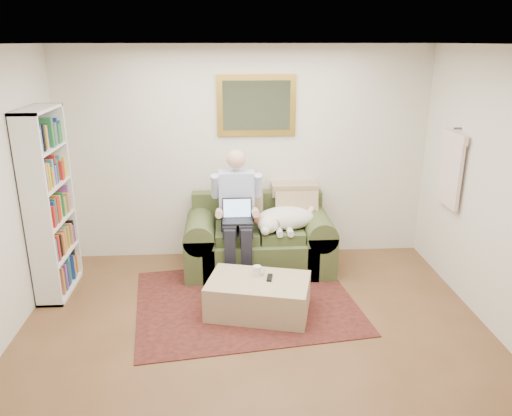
{
  "coord_description": "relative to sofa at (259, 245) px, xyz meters",
  "views": [
    {
      "loc": [
        -0.25,
        -3.5,
        2.63
      ],
      "look_at": [
        0.07,
        1.48,
        0.95
      ],
      "focal_mm": 35.0,
      "sensor_mm": 36.0,
      "label": 1
    }
  ],
  "objects": [
    {
      "name": "room_shell",
      "position": [
        -0.14,
        -1.67,
        1.0
      ],
      "size": [
        4.51,
        5.0,
        2.61
      ],
      "color": "brown",
      "rests_on": "ground"
    },
    {
      "name": "hanging_shirt",
      "position": [
        2.05,
        -0.43,
        1.05
      ],
      "size": [
        0.06,
        0.52,
        0.9
      ],
      "primitive_type": null,
      "color": "#F8D8CD",
      "rests_on": "room_shell"
    },
    {
      "name": "seated_man",
      "position": [
        -0.26,
        -0.16,
        0.43
      ],
      "size": [
        0.57,
        0.82,
        1.46
      ],
      "primitive_type": null,
      "color": "#8C99D8",
      "rests_on": "sofa"
    },
    {
      "name": "tv_remote",
      "position": [
        0.04,
        -1.03,
        0.07
      ],
      "size": [
        0.08,
        0.16,
        0.02
      ],
      "primitive_type": "cube",
      "rotation": [
        0.0,
        0.0,
        -0.18
      ],
      "color": "black",
      "rests_on": "ottoman"
    },
    {
      "name": "sofa",
      "position": [
        0.0,
        0.0,
        0.0
      ],
      "size": [
        1.74,
        0.88,
        1.04
      ],
      "color": "#3D4725",
      "rests_on": "room_shell"
    },
    {
      "name": "wall_mirror",
      "position": [
        0.0,
        0.44,
        1.6
      ],
      "size": [
        0.94,
        0.04,
        0.72
      ],
      "color": "gold",
      "rests_on": "room_shell"
    },
    {
      "name": "bookshelf",
      "position": [
        -2.24,
        -0.43,
        0.7
      ],
      "size": [
        0.28,
        0.8,
        2.0
      ],
      "primitive_type": null,
      "color": "white",
      "rests_on": "room_shell"
    },
    {
      "name": "rug",
      "position": [
        -0.2,
        -0.84,
        -0.29
      ],
      "size": [
        2.47,
        2.08,
        0.01
      ],
      "primitive_type": "cube",
      "rotation": [
        0.0,
        0.0,
        0.13
      ],
      "color": "black",
      "rests_on": "room_shell"
    },
    {
      "name": "laptop",
      "position": [
        -0.26,
        -0.23,
        0.47
      ],
      "size": [
        0.34,
        0.27,
        0.24
      ],
      "color": "black",
      "rests_on": "seated_man"
    },
    {
      "name": "coffee_mug",
      "position": [
        -0.08,
        -0.95,
        0.11
      ],
      "size": [
        0.08,
        0.08,
        0.1
      ],
      "primitive_type": "cylinder",
      "color": "white",
      "rests_on": "ottoman"
    },
    {
      "name": "ottoman",
      "position": [
        -0.08,
        -1.06,
        -0.12
      ],
      "size": [
        1.12,
        0.86,
        0.36
      ],
      "primitive_type": "cube",
      "rotation": [
        0.0,
        0.0,
        -0.25
      ],
      "color": "tan",
      "rests_on": "room_shell"
    },
    {
      "name": "sleeping_dog",
      "position": [
        0.31,
        -0.09,
        0.36
      ],
      "size": [
        0.71,
        0.45,
        0.27
      ],
      "primitive_type": null,
      "color": "white",
      "rests_on": "sofa"
    }
  ]
}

